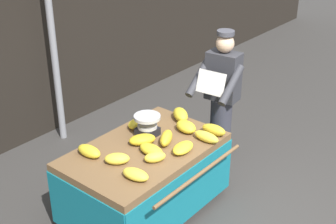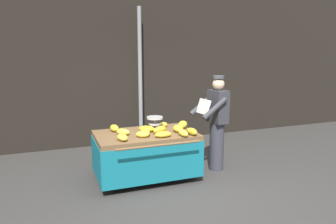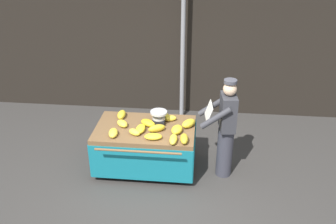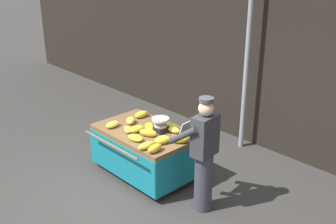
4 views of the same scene
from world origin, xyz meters
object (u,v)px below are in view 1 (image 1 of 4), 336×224
banana_bunch_13 (136,124)px  banana_cart (145,166)px  banana_bunch_2 (214,130)px  banana_bunch_11 (181,115)px  weighing_scale (147,125)px  banana_bunch_10 (89,151)px  banana_bunch_6 (151,150)px  banana_bunch_0 (142,140)px  banana_bunch_3 (117,159)px  vendor_person (221,100)px  street_pole (51,29)px  banana_bunch_12 (186,127)px  banana_bunch_4 (136,174)px  banana_bunch_8 (166,138)px  banana_bunch_1 (150,122)px  banana_bunch_5 (206,137)px  banana_bunch_9 (183,148)px  banana_bunch_7 (155,157)px

banana_bunch_13 → banana_cart: bearing=-126.7°
banana_bunch_2 → banana_bunch_11: size_ratio=0.96×
weighing_scale → banana_bunch_10: bearing=166.3°
banana_bunch_6 → banana_bunch_13: bearing=57.5°
banana_cart → banana_bunch_0: size_ratio=6.04×
banana_bunch_6 → banana_bunch_0: bearing=65.9°
banana_bunch_3 → vendor_person: size_ratio=0.14×
street_pole → banana_bunch_6: street_pole is taller
banana_bunch_2 → banana_bunch_12: bearing=116.4°
banana_bunch_6 → banana_bunch_4: bearing=-157.3°
weighing_scale → banana_bunch_8: (-0.00, -0.26, -0.06)m
banana_bunch_4 → banana_bunch_12: bearing=10.8°
banana_bunch_4 → banana_cart: bearing=33.9°
banana_bunch_1 → banana_bunch_13: 0.15m
banana_cart → banana_bunch_5: 0.70m
weighing_scale → banana_bunch_1: (0.18, 0.13, -0.07)m
banana_cart → banana_bunch_8: (0.21, -0.11, 0.28)m
banana_cart → banana_bunch_13: banana_bunch_13 is taller
weighing_scale → banana_bunch_2: (0.46, -0.53, -0.06)m
banana_cart → banana_bunch_6: banana_bunch_6 is taller
banana_bunch_2 → banana_bunch_8: size_ratio=0.95×
banana_bunch_5 → banana_bunch_13: banana_bunch_5 is taller
banana_bunch_1 → banana_bunch_9: bearing=-108.4°
banana_cart → banana_bunch_6: size_ratio=5.96×
banana_bunch_7 → banana_bunch_13: (0.39, 0.60, -0.00)m
banana_bunch_2 → banana_bunch_8: bearing=149.4°
banana_bunch_4 → banana_bunch_5: size_ratio=0.92×
banana_bunch_6 → weighing_scale: bearing=47.3°
banana_bunch_1 → banana_bunch_8: (-0.18, -0.38, 0.01)m
banana_bunch_0 → banana_bunch_5: banana_bunch_0 is taller
banana_bunch_1 → banana_cart: bearing=-145.3°
banana_bunch_8 → banana_bunch_13: 0.47m
banana_bunch_3 → banana_bunch_4: banana_bunch_3 is taller
banana_bunch_13 → vendor_person: vendor_person is taller
banana_bunch_8 → banana_bunch_11: bearing=22.6°
banana_bunch_1 → vendor_person: size_ratio=0.13×
vendor_person → banana_bunch_2: bearing=-152.7°
banana_bunch_0 → banana_bunch_1: size_ratio=1.28×
banana_bunch_1 → banana_bunch_6: size_ratio=0.77×
street_pole → banana_bunch_11: 2.02m
banana_bunch_2 → banana_bunch_7: (-0.80, 0.13, -0.01)m
banana_bunch_1 → street_pole: bearing=87.1°
street_pole → banana_bunch_10: size_ratio=11.06×
weighing_scale → banana_bunch_1: size_ratio=1.30×
banana_bunch_8 → banana_bunch_9: size_ratio=1.03×
street_pole → banana_bunch_8: 2.22m
banana_cart → banana_bunch_2: (0.67, -0.39, 0.27)m
banana_bunch_8 → banana_bunch_12: banana_bunch_8 is taller
banana_bunch_10 → banana_bunch_13: bearing=3.3°
banana_bunch_0 → banana_bunch_9: 0.44m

